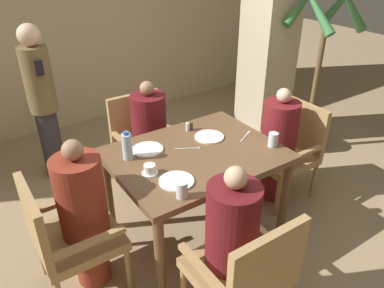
# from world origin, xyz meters

# --- Properties ---
(ground_plane) EXTENTS (16.00, 16.00, 0.00)m
(ground_plane) POSITION_xyz_m (0.00, 0.00, 0.00)
(ground_plane) COLOR #9E8460
(wall_back) EXTENTS (8.00, 0.06, 2.80)m
(wall_back) POSITION_xyz_m (0.00, 2.65, 1.40)
(wall_back) COLOR #C6B289
(wall_back) RESTS_ON ground_plane
(pillar_stone) EXTENTS (0.48, 0.48, 2.70)m
(pillar_stone) POSITION_xyz_m (1.70, 1.03, 1.35)
(pillar_stone) COLOR #BCAD8E
(pillar_stone) RESTS_ON ground_plane
(dining_table) EXTENTS (1.27, 0.98, 0.78)m
(dining_table) POSITION_xyz_m (0.00, 0.00, 0.68)
(dining_table) COLOR brown
(dining_table) RESTS_ON ground_plane
(chair_left_side) EXTENTS (0.54, 0.54, 0.90)m
(chair_left_side) POSITION_xyz_m (-1.04, 0.00, 0.49)
(chair_left_side) COLOR #A88451
(chair_left_side) RESTS_ON ground_plane
(diner_in_left_chair) EXTENTS (0.32, 0.32, 1.16)m
(diner_in_left_chair) POSITION_xyz_m (-0.90, 0.00, 0.59)
(diner_in_left_chair) COLOR maroon
(diner_in_left_chair) RESTS_ON ground_plane
(chair_far_side) EXTENTS (0.54, 0.54, 0.90)m
(chair_far_side) POSITION_xyz_m (0.00, 0.90, 0.49)
(chair_far_side) COLOR #A88451
(chair_far_side) RESTS_ON ground_plane
(diner_in_far_chair) EXTENTS (0.32, 0.32, 1.12)m
(diner_in_far_chair) POSITION_xyz_m (-0.00, 0.76, 0.57)
(diner_in_far_chair) COLOR #5B1419
(diner_in_far_chair) RESTS_ON ground_plane
(chair_right_side) EXTENTS (0.54, 0.54, 0.90)m
(chair_right_side) POSITION_xyz_m (1.04, 0.00, 0.49)
(chair_right_side) COLOR #A88451
(chair_right_side) RESTS_ON ground_plane
(diner_in_right_chair) EXTENTS (0.32, 0.32, 1.10)m
(diner_in_right_chair) POSITION_xyz_m (0.90, 0.00, 0.57)
(diner_in_right_chair) COLOR maroon
(diner_in_right_chair) RESTS_ON ground_plane
(chair_near_corner) EXTENTS (0.54, 0.54, 0.90)m
(chair_near_corner) POSITION_xyz_m (-0.25, -0.90, 0.49)
(chair_near_corner) COLOR #A88451
(chair_near_corner) RESTS_ON ground_plane
(diner_in_near_chair) EXTENTS (0.32, 0.32, 1.14)m
(diner_in_near_chair) POSITION_xyz_m (-0.25, -0.76, 0.58)
(diner_in_near_chair) COLOR #5B1419
(diner_in_near_chair) RESTS_ON ground_plane
(standing_host) EXTENTS (0.26, 0.30, 1.56)m
(standing_host) POSITION_xyz_m (-0.73, 1.54, 0.84)
(standing_host) COLOR #2D2D33
(standing_host) RESTS_ON ground_plane
(potted_palm) EXTENTS (0.64, 0.67, 2.02)m
(potted_palm) POSITION_xyz_m (1.89, 0.46, 0.84)
(potted_palm) COLOR #4C4238
(potted_palm) RESTS_ON ground_plane
(plate_main_left) EXTENTS (0.24, 0.24, 0.01)m
(plate_main_left) POSITION_xyz_m (-0.32, -0.25, 0.78)
(plate_main_left) COLOR white
(plate_main_left) RESTS_ON dining_table
(plate_main_right) EXTENTS (0.24, 0.24, 0.01)m
(plate_main_right) POSITION_xyz_m (0.23, 0.14, 0.78)
(plate_main_right) COLOR white
(plate_main_right) RESTS_ON dining_table
(plate_dessert_center) EXTENTS (0.24, 0.24, 0.01)m
(plate_dessert_center) POSITION_xyz_m (-0.29, 0.23, 0.78)
(plate_dessert_center) COLOR white
(plate_dessert_center) RESTS_ON dining_table
(teacup_with_saucer) EXTENTS (0.11, 0.11, 0.07)m
(teacup_with_saucer) POSITION_xyz_m (-0.42, -0.06, 0.81)
(teacup_with_saucer) COLOR white
(teacup_with_saucer) RESTS_ON dining_table
(water_bottle) EXTENTS (0.08, 0.08, 0.22)m
(water_bottle) POSITION_xyz_m (-0.46, 0.21, 0.88)
(water_bottle) COLOR silver
(water_bottle) RESTS_ON dining_table
(glass_tall_near) EXTENTS (0.07, 0.07, 0.11)m
(glass_tall_near) POSITION_xyz_m (0.56, -0.25, 0.83)
(glass_tall_near) COLOR silver
(glass_tall_near) RESTS_ON dining_table
(glass_tall_mid) EXTENTS (0.07, 0.07, 0.11)m
(glass_tall_mid) POSITION_xyz_m (-0.38, -0.41, 0.83)
(glass_tall_mid) COLOR silver
(glass_tall_mid) RESTS_ON dining_table
(salt_shaker) EXTENTS (0.03, 0.03, 0.07)m
(salt_shaker) POSITION_xyz_m (0.15, 0.34, 0.81)
(salt_shaker) COLOR white
(salt_shaker) RESTS_ON dining_table
(pepper_shaker) EXTENTS (0.03, 0.03, 0.07)m
(pepper_shaker) POSITION_xyz_m (0.18, 0.34, 0.81)
(pepper_shaker) COLOR #4C3D2D
(pepper_shaker) RESTS_ON dining_table
(fork_beside_plate) EXTENTS (0.18, 0.11, 0.00)m
(fork_beside_plate) POSITION_xyz_m (-0.00, 0.07, 0.78)
(fork_beside_plate) COLOR silver
(fork_beside_plate) RESTS_ON dining_table
(knife_beside_plate) EXTENTS (0.19, 0.11, 0.00)m
(knife_beside_plate) POSITION_xyz_m (0.50, -0.01, 0.78)
(knife_beside_plate) COLOR silver
(knife_beside_plate) RESTS_ON dining_table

